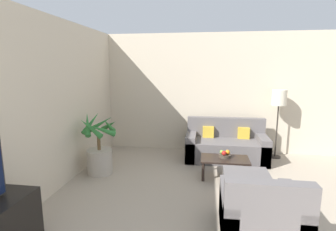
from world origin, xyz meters
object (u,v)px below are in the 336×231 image
(floor_lamp, at_px, (279,101))
(ottoman, at_px, (246,186))
(sofa_loveseat, at_px, (226,146))
(apple_red, at_px, (224,153))
(fruit_bowl, at_px, (225,156))
(orange_fruit, at_px, (228,152))
(potted_palm, at_px, (99,152))
(coffee_table, at_px, (225,161))
(armchair, at_px, (261,215))
(apple_green, at_px, (222,152))

(floor_lamp, relative_size, ottoman, 2.27)
(sofa_loveseat, height_order, apple_red, sofa_loveseat)
(fruit_bowl, distance_m, orange_fruit, 0.08)
(potted_palm, bearing_deg, coffee_table, 3.40)
(floor_lamp, xyz_separation_m, fruit_bowl, (-1.16, -1.21, -0.85))
(sofa_loveseat, bearing_deg, armchair, -85.23)
(potted_palm, relative_size, sofa_loveseat, 0.69)
(coffee_table, bearing_deg, apple_red, -179.25)
(floor_lamp, relative_size, apple_red, 17.91)
(armchair, bearing_deg, ottoman, 92.52)
(sofa_loveseat, xyz_separation_m, fruit_bowl, (-0.08, -0.92, 0.10))
(sofa_loveseat, xyz_separation_m, ottoman, (0.18, -1.72, -0.08))
(armchair, bearing_deg, sofa_loveseat, 94.77)
(fruit_bowl, xyz_separation_m, orange_fruit, (0.05, 0.01, 0.07))
(sofa_loveseat, height_order, ottoman, sofa_loveseat)
(apple_green, relative_size, ottoman, 0.11)
(sofa_loveseat, distance_m, fruit_bowl, 0.92)
(apple_red, height_order, armchair, armchair)
(floor_lamp, xyz_separation_m, coffee_table, (-1.16, -1.27, -0.93))
(sofa_loveseat, distance_m, orange_fruit, 0.92)
(apple_green, xyz_separation_m, orange_fruit, (0.10, -0.02, 0.01))
(coffee_table, bearing_deg, fruit_bowl, 87.69)
(potted_palm, height_order, coffee_table, potted_palm)
(fruit_bowl, relative_size, orange_fruit, 2.62)
(fruit_bowl, relative_size, ottoman, 0.33)
(coffee_table, xyz_separation_m, orange_fruit, (0.05, 0.06, 0.15))
(potted_palm, relative_size, orange_fruit, 13.95)
(floor_lamp, relative_size, apple_green, 21.57)
(potted_palm, xyz_separation_m, coffee_table, (2.26, 0.13, -0.10))
(coffee_table, distance_m, apple_green, 0.17)
(potted_palm, bearing_deg, ottoman, -13.64)
(coffee_table, height_order, ottoman, ottoman)
(apple_green, relative_size, orange_fruit, 0.83)
(potted_palm, distance_m, armchair, 2.97)
(apple_green, bearing_deg, fruit_bowl, -26.46)
(apple_red, distance_m, orange_fruit, 0.09)
(fruit_bowl, distance_m, apple_green, 0.09)
(floor_lamp, bearing_deg, coffee_table, -132.53)
(armchair, xyz_separation_m, ottoman, (-0.04, 0.89, -0.06))
(potted_palm, height_order, sofa_loveseat, potted_palm)
(apple_red, relative_size, armchair, 0.09)
(potted_palm, relative_size, fruit_bowl, 5.32)
(fruit_bowl, distance_m, armchair, 1.72)
(fruit_bowl, bearing_deg, sofa_loveseat, 84.94)
(potted_palm, bearing_deg, apple_green, 5.65)
(potted_palm, xyz_separation_m, sofa_loveseat, (2.34, 1.11, -0.12))
(sofa_loveseat, relative_size, coffee_table, 2.00)
(potted_palm, relative_size, armchair, 1.29)
(potted_palm, relative_size, coffee_table, 1.38)
(coffee_table, height_order, orange_fruit, orange_fruit)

